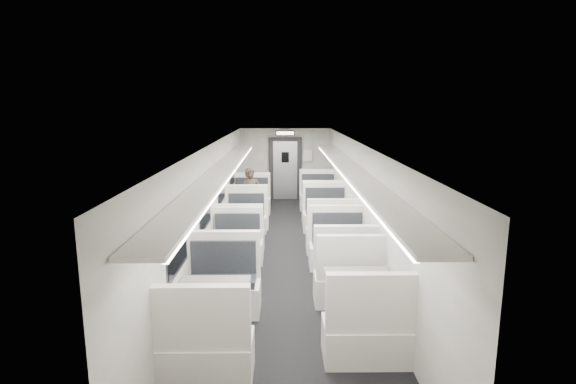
{
  "coord_description": "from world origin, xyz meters",
  "views": [
    {
      "loc": [
        -0.07,
        -8.99,
        3.17
      ],
      "look_at": [
        0.04,
        1.28,
        1.17
      ],
      "focal_mm": 28.0,
      "sensor_mm": 36.0,
      "label": 1
    }
  ],
  "objects_px": {
    "booth_left_d": "(215,312)",
    "booth_left_c": "(233,257)",
    "booth_right_a": "(320,202)",
    "exit_sign": "(285,133)",
    "vestibule_door": "(285,169)",
    "booth_left_a": "(250,206)",
    "booth_right_c": "(343,261)",
    "passenger": "(251,196)",
    "booth_right_d": "(358,300)",
    "booth_left_b": "(244,226)",
    "booth_right_b": "(328,223)"
  },
  "relations": [
    {
      "from": "booth_right_a",
      "to": "passenger",
      "type": "relative_size",
      "value": 1.48
    },
    {
      "from": "booth_left_a",
      "to": "booth_left_b",
      "type": "bearing_deg",
      "value": -90.0
    },
    {
      "from": "booth_right_c",
      "to": "passenger",
      "type": "relative_size",
      "value": 1.47
    },
    {
      "from": "passenger",
      "to": "vestibule_door",
      "type": "xyz_separation_m",
      "value": [
        0.93,
        3.19,
        0.27
      ]
    },
    {
      "from": "booth_right_d",
      "to": "exit_sign",
      "type": "relative_size",
      "value": 3.7
    },
    {
      "from": "booth_left_d",
      "to": "booth_left_b",
      "type": "bearing_deg",
      "value": 90.0
    },
    {
      "from": "booth_left_a",
      "to": "booth_right_a",
      "type": "xyz_separation_m",
      "value": [
        2.0,
        0.49,
        0.01
      ]
    },
    {
      "from": "booth_left_d",
      "to": "booth_left_a",
      "type": "bearing_deg",
      "value": 90.0
    },
    {
      "from": "booth_left_b",
      "to": "passenger",
      "type": "bearing_deg",
      "value": 87.2
    },
    {
      "from": "booth_left_b",
      "to": "vestibule_door",
      "type": "relative_size",
      "value": 0.98
    },
    {
      "from": "booth_left_b",
      "to": "booth_right_c",
      "type": "relative_size",
      "value": 0.91
    },
    {
      "from": "booth_left_b",
      "to": "booth_right_c",
      "type": "xyz_separation_m",
      "value": [
        2.0,
        -2.58,
        0.03
      ]
    },
    {
      "from": "passenger",
      "to": "exit_sign",
      "type": "xyz_separation_m",
      "value": [
        0.93,
        2.7,
        1.51
      ]
    },
    {
      "from": "booth_left_b",
      "to": "booth_right_d",
      "type": "distance_m",
      "value": 4.66
    },
    {
      "from": "booth_left_b",
      "to": "booth_right_d",
      "type": "bearing_deg",
      "value": -64.6
    },
    {
      "from": "vestibule_door",
      "to": "booth_left_a",
      "type": "bearing_deg",
      "value": -109.98
    },
    {
      "from": "booth_left_a",
      "to": "exit_sign",
      "type": "xyz_separation_m",
      "value": [
        1.0,
        2.26,
        1.89
      ]
    },
    {
      "from": "booth_left_c",
      "to": "booth_right_c",
      "type": "distance_m",
      "value": 2.03
    },
    {
      "from": "booth_right_d",
      "to": "booth_right_a",
      "type": "bearing_deg",
      "value": 90.0
    },
    {
      "from": "booth_right_a",
      "to": "vestibule_door",
      "type": "distance_m",
      "value": 2.55
    },
    {
      "from": "booth_right_a",
      "to": "passenger",
      "type": "distance_m",
      "value": 2.17
    },
    {
      "from": "booth_left_c",
      "to": "passenger",
      "type": "xyz_separation_m",
      "value": [
        0.07,
        3.73,
        0.39
      ]
    },
    {
      "from": "booth_left_d",
      "to": "booth_left_c",
      "type": "bearing_deg",
      "value": 90.0
    },
    {
      "from": "booth_left_c",
      "to": "booth_right_b",
      "type": "height_order",
      "value": "booth_right_b"
    },
    {
      "from": "booth_left_a",
      "to": "booth_left_c",
      "type": "xyz_separation_m",
      "value": [
        0.0,
        -4.17,
        -0.02
      ]
    },
    {
      "from": "booth_left_d",
      "to": "booth_right_d",
      "type": "height_order",
      "value": "booth_left_d"
    },
    {
      "from": "booth_right_c",
      "to": "exit_sign",
      "type": "bearing_deg",
      "value": 98.39
    },
    {
      "from": "booth_right_c",
      "to": "exit_sign",
      "type": "distance_m",
      "value": 7.1
    },
    {
      "from": "booth_left_b",
      "to": "booth_right_a",
      "type": "height_order",
      "value": "booth_right_a"
    },
    {
      "from": "booth_right_a",
      "to": "booth_right_c",
      "type": "height_order",
      "value": "booth_right_a"
    },
    {
      "from": "booth_right_c",
      "to": "booth_left_a",
      "type": "bearing_deg",
      "value": 113.89
    },
    {
      "from": "booth_right_c",
      "to": "passenger",
      "type": "height_order",
      "value": "passenger"
    },
    {
      "from": "booth_right_b",
      "to": "passenger",
      "type": "bearing_deg",
      "value": 142.79
    },
    {
      "from": "passenger",
      "to": "booth_left_c",
      "type": "bearing_deg",
      "value": -103.66
    },
    {
      "from": "booth_left_c",
      "to": "booth_left_d",
      "type": "relative_size",
      "value": 0.9
    },
    {
      "from": "vestibule_door",
      "to": "exit_sign",
      "type": "distance_m",
      "value": 1.33
    },
    {
      "from": "booth_right_a",
      "to": "booth_right_b",
      "type": "distance_m",
      "value": 2.39
    },
    {
      "from": "booth_left_b",
      "to": "booth_right_b",
      "type": "distance_m",
      "value": 2.0
    },
    {
      "from": "booth_left_b",
      "to": "booth_left_d",
      "type": "distance_m",
      "value": 4.57
    },
    {
      "from": "booth_right_b",
      "to": "booth_right_d",
      "type": "relative_size",
      "value": 1.0
    },
    {
      "from": "booth_left_d",
      "to": "booth_right_d",
      "type": "bearing_deg",
      "value": 10.24
    },
    {
      "from": "booth_right_a",
      "to": "exit_sign",
      "type": "bearing_deg",
      "value": 119.4
    },
    {
      "from": "booth_right_c",
      "to": "vestibule_door",
      "type": "bearing_deg",
      "value": 97.84
    },
    {
      "from": "booth_left_c",
      "to": "booth_right_c",
      "type": "bearing_deg",
      "value": -9.76
    },
    {
      "from": "booth_left_a",
      "to": "booth_left_d",
      "type": "height_order",
      "value": "booth_left_d"
    },
    {
      "from": "vestibule_door",
      "to": "exit_sign",
      "type": "xyz_separation_m",
      "value": [
        0.0,
        -0.49,
        1.24
      ]
    },
    {
      "from": "booth_left_d",
      "to": "vestibule_door",
      "type": "distance_m",
      "value": 9.33
    },
    {
      "from": "booth_left_a",
      "to": "booth_left_d",
      "type": "distance_m",
      "value": 6.51
    },
    {
      "from": "vestibule_door",
      "to": "booth_right_d",
      "type": "bearing_deg",
      "value": -83.59
    },
    {
      "from": "booth_left_a",
      "to": "booth_right_a",
      "type": "height_order",
      "value": "booth_right_a"
    }
  ]
}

